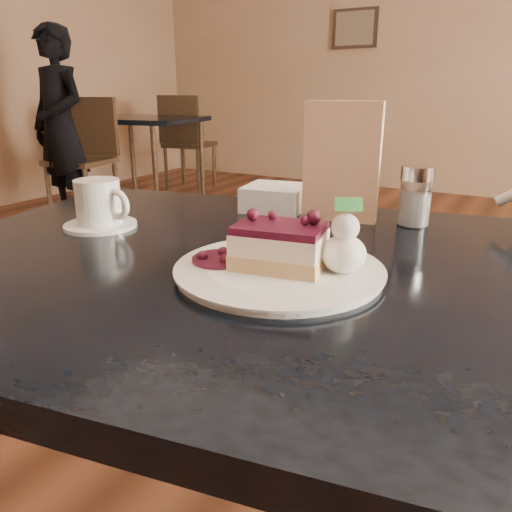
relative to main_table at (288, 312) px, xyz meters
The scene contains 11 objects.
main_table is the anchor object (origin of this frame).
dessert_plate 0.11m from the main_table, 80.27° to the right, with size 0.31×0.31×0.01m, color white.
cheesecake_slice 0.14m from the main_table, 80.27° to the right, with size 0.15×0.11×0.07m.
whipped_cream 0.16m from the main_table, 15.46° to the right, with size 0.07×0.07×0.06m.
berry_sauce 0.15m from the main_table, 137.36° to the right, with size 0.09×0.09×0.01m, color black.
coffee_set 0.44m from the main_table, behind, with size 0.15×0.14×0.10m.
menu_card 0.37m from the main_table, 95.78° to the left, with size 0.15×0.03×0.24m, color #FFD9AF.
sugar_shaker 0.38m from the main_table, 70.32° to the left, with size 0.07×0.07×0.12m.
napkin_stack 0.39m from the main_table, 121.25° to the left, with size 0.13×0.13×0.06m, color white.
bg_table_far_left 4.40m from the main_table, 135.37° to the left, with size 1.23×2.00×1.33m.
patron 3.79m from the main_table, 145.53° to the left, with size 0.57×0.38×1.57m, color black.
Camera 1 is at (0.50, -0.69, 1.10)m, focal length 35.00 mm.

